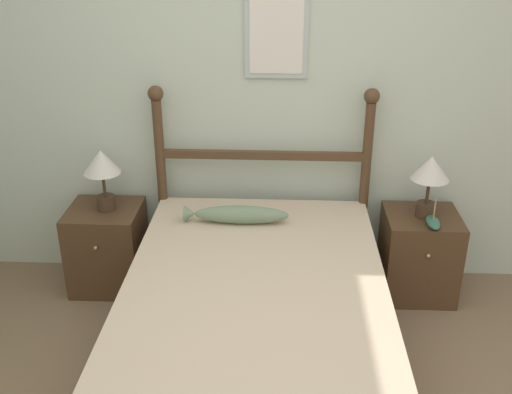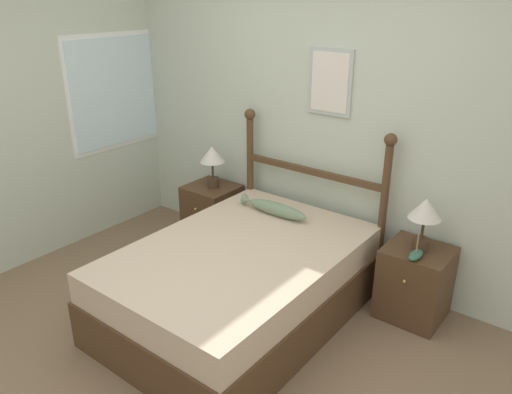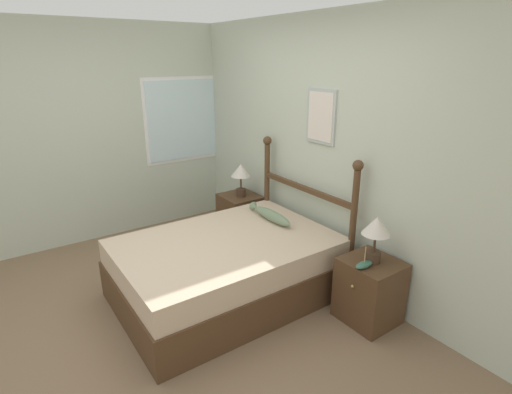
{
  "view_description": "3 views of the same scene",
  "coord_description": "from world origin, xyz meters",
  "px_view_note": "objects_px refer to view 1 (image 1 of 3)",
  "views": [
    {
      "loc": [
        0.05,
        -1.91,
        2.21
      ],
      "look_at": [
        -0.09,
        0.97,
        0.89
      ],
      "focal_mm": 42.0,
      "sensor_mm": 36.0,
      "label": 1
    },
    {
      "loc": [
        1.94,
        -1.75,
        2.27
      ],
      "look_at": [
        -0.16,
        0.96,
        0.85
      ],
      "focal_mm": 35.0,
      "sensor_mm": 36.0,
      "label": 2
    },
    {
      "loc": [
        2.77,
        -1.01,
        2.15
      ],
      "look_at": [
        -0.13,
        1.03,
        0.9
      ],
      "focal_mm": 28.0,
      "sensor_mm": 36.0,
      "label": 3
    }
  ],
  "objects_px": {
    "bed": "(255,326)",
    "table_lamp_right": "(430,174)",
    "nightstand_right": "(418,255)",
    "fish_pillow": "(237,215)",
    "table_lamp_left": "(102,167)",
    "model_boat": "(433,222)",
    "nightstand_left": "(108,247)"
  },
  "relations": [
    {
      "from": "bed",
      "to": "table_lamp_right",
      "type": "distance_m",
      "value": 1.4
    },
    {
      "from": "nightstand_right",
      "to": "fish_pillow",
      "type": "relative_size",
      "value": 0.89
    },
    {
      "from": "nightstand_right",
      "to": "fish_pillow",
      "type": "height_order",
      "value": "fish_pillow"
    },
    {
      "from": "table_lamp_left",
      "to": "nightstand_right",
      "type": "bearing_deg",
      "value": -0.01
    },
    {
      "from": "table_lamp_right",
      "to": "model_boat",
      "type": "xyz_separation_m",
      "value": [
        0.02,
        -0.13,
        -0.26
      ]
    },
    {
      "from": "table_lamp_left",
      "to": "table_lamp_right",
      "type": "bearing_deg",
      "value": -0.2
    },
    {
      "from": "bed",
      "to": "fish_pillow",
      "type": "bearing_deg",
      "value": 102.75
    },
    {
      "from": "nightstand_left",
      "to": "table_lamp_right",
      "type": "xyz_separation_m",
      "value": [
        2.02,
        -0.01,
        0.56
      ]
    },
    {
      "from": "nightstand_right",
      "to": "bed",
      "type": "bearing_deg",
      "value": -141.47
    },
    {
      "from": "table_lamp_left",
      "to": "table_lamp_right",
      "type": "height_order",
      "value": "same"
    },
    {
      "from": "bed",
      "to": "fish_pillow",
      "type": "relative_size",
      "value": 3.12
    },
    {
      "from": "bed",
      "to": "table_lamp_left",
      "type": "distance_m",
      "value": 1.39
    },
    {
      "from": "bed",
      "to": "nightstand_left",
      "type": "relative_size",
      "value": 3.5
    },
    {
      "from": "nightstand_left",
      "to": "model_boat",
      "type": "height_order",
      "value": "model_boat"
    },
    {
      "from": "model_boat",
      "to": "nightstand_right",
      "type": "bearing_deg",
      "value": 100.11
    },
    {
      "from": "nightstand_left",
      "to": "bed",
      "type": "bearing_deg",
      "value": -38.53
    },
    {
      "from": "nightstand_left",
      "to": "table_lamp_right",
      "type": "relative_size",
      "value": 1.4
    },
    {
      "from": "bed",
      "to": "fish_pillow",
      "type": "height_order",
      "value": "fish_pillow"
    },
    {
      "from": "table_lamp_left",
      "to": "fish_pillow",
      "type": "height_order",
      "value": "table_lamp_left"
    },
    {
      "from": "nightstand_left",
      "to": "nightstand_right",
      "type": "height_order",
      "value": "same"
    },
    {
      "from": "bed",
      "to": "model_boat",
      "type": "relative_size",
      "value": 10.71
    },
    {
      "from": "nightstand_right",
      "to": "fish_pillow",
      "type": "distance_m",
      "value": 1.21
    },
    {
      "from": "bed",
      "to": "fish_pillow",
      "type": "xyz_separation_m",
      "value": [
        -0.14,
        0.61,
        0.35
      ]
    },
    {
      "from": "nightstand_left",
      "to": "fish_pillow",
      "type": "relative_size",
      "value": 0.89
    },
    {
      "from": "model_boat",
      "to": "fish_pillow",
      "type": "bearing_deg",
      "value": -177.45
    },
    {
      "from": "nightstand_left",
      "to": "nightstand_right",
      "type": "xyz_separation_m",
      "value": [
        2.02,
        0.0,
        0.0
      ]
    },
    {
      "from": "table_lamp_left",
      "to": "fish_pillow",
      "type": "xyz_separation_m",
      "value": [
        0.85,
        -0.19,
        -0.21
      ]
    },
    {
      "from": "table_lamp_left",
      "to": "model_boat",
      "type": "distance_m",
      "value": 2.04
    },
    {
      "from": "table_lamp_left",
      "to": "table_lamp_right",
      "type": "relative_size",
      "value": 1.0
    },
    {
      "from": "nightstand_right",
      "to": "model_boat",
      "type": "height_order",
      "value": "model_boat"
    },
    {
      "from": "bed",
      "to": "nightstand_right",
      "type": "bearing_deg",
      "value": 38.53
    },
    {
      "from": "nightstand_right",
      "to": "nightstand_left",
      "type": "bearing_deg",
      "value": 180.0
    }
  ]
}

